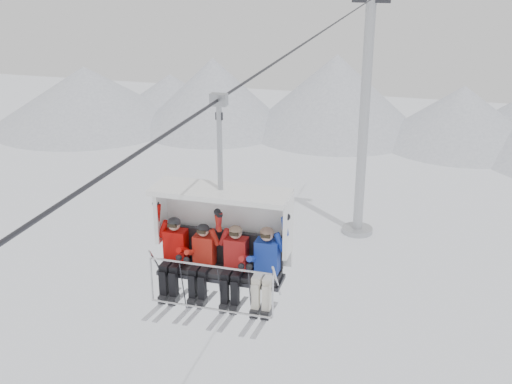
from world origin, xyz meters
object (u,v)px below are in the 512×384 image
(skier_far_left, at_px, (174,253))
(skier_far_right, at_px, (266,264))
(skier_center_left, at_px, (203,258))
(chairlift_carrier, at_px, (224,229))
(lift_tower_right, at_px, (363,138))
(skier_center_right, at_px, (235,261))

(skier_far_left, xyz_separation_m, skier_far_right, (1.86, 0.00, 0.01))
(skier_far_left, relative_size, skier_far_right, 0.98)
(skier_center_left, bearing_deg, skier_far_right, 0.45)
(chairlift_carrier, distance_m, skier_center_left, 0.69)
(lift_tower_right, distance_m, skier_far_right, 25.01)
(lift_tower_right, distance_m, skier_center_left, 25.00)
(skier_far_left, bearing_deg, lift_tower_right, 87.83)
(lift_tower_right, relative_size, skier_center_left, 7.99)
(skier_far_right, bearing_deg, skier_center_left, -179.55)
(skier_center_right, bearing_deg, skier_far_left, 179.88)
(skier_center_left, distance_m, skier_far_right, 1.26)
(skier_far_right, bearing_deg, chairlift_carrier, 161.83)
(lift_tower_right, xyz_separation_m, skier_far_left, (-0.93, -24.59, 4.46))
(chairlift_carrier, relative_size, skier_center_right, 2.36)
(skier_center_left, bearing_deg, chairlift_carrier, 43.03)
(skier_center_right, height_order, skier_far_right, skier_far_right)
(chairlift_carrier, bearing_deg, skier_far_right, -18.17)
(lift_tower_right, relative_size, chairlift_carrier, 3.38)
(skier_center_left, bearing_deg, skier_far_left, 179.24)
(skier_far_right, bearing_deg, skier_far_left, -179.94)
(skier_center_right, xyz_separation_m, skier_far_right, (0.61, 0.00, 0.02))
(chairlift_carrier, height_order, skier_far_left, chairlift_carrier)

